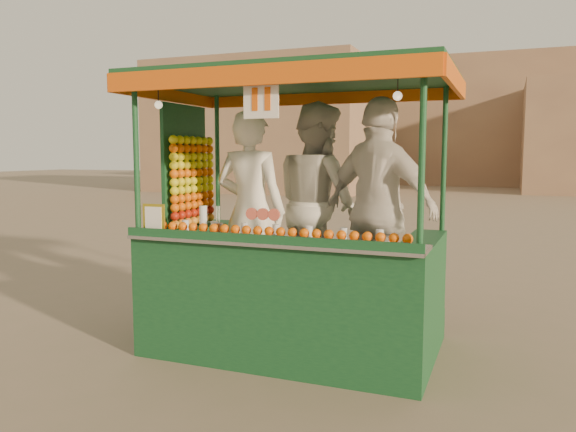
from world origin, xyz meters
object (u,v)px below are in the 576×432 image
at_px(vendor_left, 251,211).
at_px(vendor_right, 380,210).
at_px(juice_cart, 285,263).
at_px(vendor_middle, 318,204).

relative_size(vendor_left, vendor_right, 0.95).
xyz_separation_m(vendor_left, vendor_right, (1.20, 0.11, 0.05)).
relative_size(juice_cart, vendor_left, 1.44).
bearing_deg(juice_cart, vendor_left, 155.74).
distance_m(vendor_left, vendor_middle, 0.69).
bearing_deg(vendor_left, vendor_middle, -137.66).
xyz_separation_m(juice_cart, vendor_right, (0.77, 0.30, 0.48)).
relative_size(vendor_left, vendor_middle, 0.95).
height_order(vendor_middle, vendor_right, vendor_right).
bearing_deg(vendor_right, vendor_middle, -1.75).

